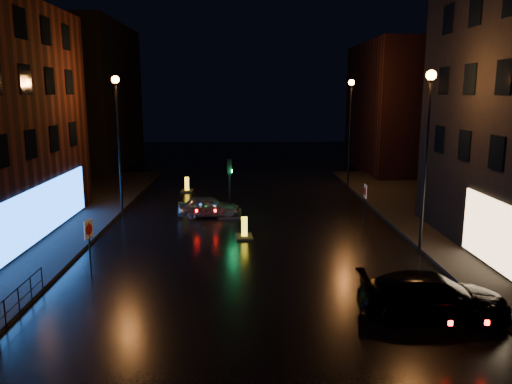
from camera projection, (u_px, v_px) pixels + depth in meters
ground at (256, 312)px, 17.13m from camera, size 120.00×120.00×0.00m
building_far_left at (85, 97)px, 49.61m from camera, size 8.00×16.00×14.00m
building_far_right at (403, 107)px, 47.73m from camera, size 8.00×14.00×12.00m
street_lamp_lfar at (118, 124)px, 29.54m from camera, size 0.44×0.44×8.37m
street_lamp_rnear at (427, 135)px, 22.13m from camera, size 0.44×0.44×8.37m
street_lamp_rfar at (350, 117)px, 37.82m from camera, size 0.44×0.44×8.37m
traffic_signal at (230, 207)px, 30.72m from camera, size 1.40×2.40×3.45m
guard_railing at (4, 307)px, 15.78m from camera, size 0.05×6.04×1.00m
silver_hatchback at (208, 206)px, 30.19m from camera, size 3.85×1.85×1.27m
dark_sedan at (433, 296)px, 16.73m from camera, size 5.10×2.36×1.44m
bollard_near at (244, 233)px, 25.85m from camera, size 0.95×1.34×1.11m
bollard_far at (187, 188)px, 37.92m from camera, size 0.92×1.32×1.11m
road_sign_left at (89, 234)px, 20.32m from camera, size 0.21×0.55×2.33m
road_sign_right at (365, 195)px, 28.09m from camera, size 0.07×0.57×2.34m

